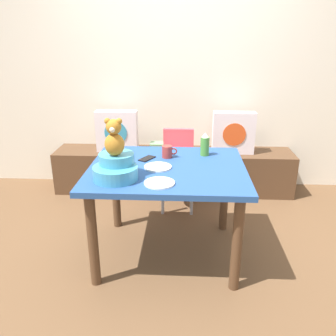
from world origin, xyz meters
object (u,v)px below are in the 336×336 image
object	(u,v)px
dining_table	(167,180)
book_stack	(159,147)
highchair	(178,159)
pillow_floral_left	(117,131)
coffee_mug	(167,152)
ketchup_bottle	(205,145)
infant_seat_teal	(116,168)
dinner_plate_far	(158,167)
pillow_floral_right	(233,133)
cell_phone	(147,159)
dinner_plate_near	(159,183)
teddy_bear	(114,138)

from	to	relation	value
dining_table	book_stack	bearing A→B (deg)	97.14
highchair	book_stack	bearing A→B (deg)	116.21
pillow_floral_left	book_stack	world-z (taller)	pillow_floral_left
highchair	coffee_mug	xyz separation A→B (m)	(-0.07, -0.60, 0.27)
ketchup_bottle	infant_seat_teal	bearing A→B (deg)	-140.09
ketchup_bottle	dinner_plate_far	bearing A→B (deg)	-139.05
pillow_floral_right	cell_phone	bearing A→B (deg)	-127.17
pillow_floral_right	coffee_mug	size ratio (longest dim) A/B	3.67
ketchup_bottle	dinner_plate_far	size ratio (longest dim) A/B	0.92
pillow_floral_right	dinner_plate_far	world-z (taller)	pillow_floral_right
coffee_mug	pillow_floral_left	bearing A→B (deg)	120.65
pillow_floral_left	dinner_plate_far	xyz separation A→B (m)	(0.54, -1.25, 0.07)
dining_table	dinner_plate_near	world-z (taller)	dinner_plate_near
highchair	coffee_mug	size ratio (longest dim) A/B	6.58
dinner_plate_near	cell_phone	distance (m)	0.50
highchair	infant_seat_teal	bearing A→B (deg)	-110.51
book_stack	dinner_plate_near	bearing A→B (deg)	-85.52
book_stack	dining_table	xyz separation A→B (m)	(0.16, -1.24, 0.13)
pillow_floral_right	dining_table	distance (m)	1.38
coffee_mug	highchair	bearing A→B (deg)	83.39
book_stack	teddy_bear	size ratio (longest dim) A/B	0.80
highchair	dinner_plate_near	size ratio (longest dim) A/B	3.95
book_stack	dinner_plate_far	world-z (taller)	dinner_plate_far
pillow_floral_left	book_stack	distance (m)	0.49
infant_seat_teal	ketchup_bottle	distance (m)	0.80
pillow_floral_left	book_stack	xyz separation A→B (m)	(0.46, 0.02, -0.17)
pillow_floral_left	dining_table	bearing A→B (deg)	-63.36
dining_table	cell_phone	distance (m)	0.25
highchair	dinner_plate_far	distance (m)	0.87
highchair	cell_phone	xyz separation A→B (m)	(-0.23, -0.64, 0.22)
book_stack	teddy_bear	distance (m)	1.58
highchair	teddy_bear	xyz separation A→B (m)	(-0.39, -1.04, 0.50)
pillow_floral_left	highchair	bearing A→B (deg)	-31.79
infant_seat_teal	cell_phone	xyz separation A→B (m)	(0.16, 0.40, -0.07)
dinner_plate_far	cell_phone	size ratio (longest dim) A/B	1.39
pillow_floral_left	highchair	size ratio (longest dim) A/B	0.56
teddy_bear	dinner_plate_far	distance (m)	0.43
book_stack	ketchup_bottle	bearing A→B (deg)	-65.47
dining_table	highchair	world-z (taller)	highchair
pillow_floral_right	dinner_plate_near	distance (m)	1.68
infant_seat_teal	cell_phone	distance (m)	0.43
pillow_floral_left	dining_table	world-z (taller)	pillow_floral_left
pillow_floral_left	cell_phone	xyz separation A→B (m)	(0.44, -1.06, 0.06)
pillow_floral_right	highchair	xyz separation A→B (m)	(-0.58, -0.42, -0.16)
book_stack	ketchup_bottle	size ratio (longest dim) A/B	1.08
pillow_floral_right	highchair	world-z (taller)	pillow_floral_right
dining_table	highchair	xyz separation A→B (m)	(0.06, 0.80, -0.11)
pillow_floral_right	dinner_plate_far	xyz separation A→B (m)	(-0.70, -1.25, 0.07)
teddy_bear	coffee_mug	world-z (taller)	teddy_bear
teddy_bear	highchair	bearing A→B (deg)	69.50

